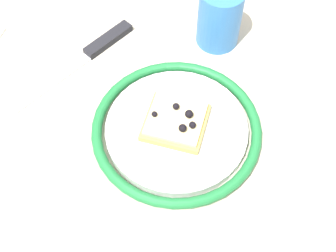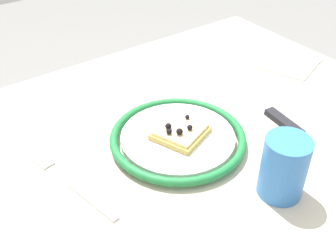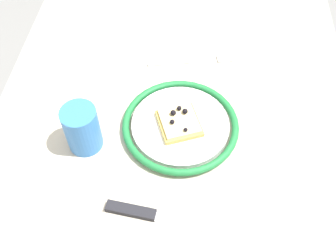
{
  "view_description": "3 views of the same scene",
  "coord_description": "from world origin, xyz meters",
  "px_view_note": "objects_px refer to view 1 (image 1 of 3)",
  "views": [
    {
      "loc": [
        -0.12,
        0.28,
        1.28
      ],
      "look_at": [
        0.07,
        0.02,
        0.77
      ],
      "focal_mm": 46.81,
      "sensor_mm": 36.0,
      "label": 1
    },
    {
      "loc": [
        -0.29,
        -0.43,
        1.2
      ],
      "look_at": [
        0.05,
        0.04,
        0.77
      ],
      "focal_mm": 43.97,
      "sensor_mm": 36.0,
      "label": 2
    },
    {
      "loc": [
        0.53,
        0.03,
        1.4
      ],
      "look_at": [
        0.07,
        -0.01,
        0.77
      ],
      "focal_mm": 41.82,
      "sensor_mm": 36.0,
      "label": 3
    }
  ],
  "objects_px": {
    "knife": "(93,51)",
    "cup": "(220,17)",
    "dining_table": "(211,176)",
    "fork": "(296,218)",
    "plate": "(176,129)",
    "pizza_slice_near": "(176,121)"
  },
  "relations": [
    {
      "from": "fork",
      "to": "cup",
      "type": "relative_size",
      "value": 2.02
    },
    {
      "from": "fork",
      "to": "knife",
      "type": "bearing_deg",
      "value": -7.82
    },
    {
      "from": "knife",
      "to": "plate",
      "type": "bearing_deg",
      "value": 167.95
    },
    {
      "from": "fork",
      "to": "plate",
      "type": "bearing_deg",
      "value": -3.5
    },
    {
      "from": "dining_table",
      "to": "fork",
      "type": "height_order",
      "value": "fork"
    },
    {
      "from": "dining_table",
      "to": "cup",
      "type": "relative_size",
      "value": 10.99
    },
    {
      "from": "dining_table",
      "to": "pizza_slice_near",
      "type": "bearing_deg",
      "value": 12.16
    },
    {
      "from": "pizza_slice_near",
      "to": "cup",
      "type": "bearing_deg",
      "value": -74.55
    },
    {
      "from": "cup",
      "to": "pizza_slice_near",
      "type": "bearing_deg",
      "value": 105.45
    },
    {
      "from": "knife",
      "to": "cup",
      "type": "bearing_deg",
      "value": -134.81
    },
    {
      "from": "pizza_slice_near",
      "to": "fork",
      "type": "xyz_separation_m",
      "value": [
        -0.2,
        0.01,
        -0.02
      ]
    },
    {
      "from": "dining_table",
      "to": "cup",
      "type": "bearing_deg",
      "value": -56.53
    },
    {
      "from": "knife",
      "to": "fork",
      "type": "height_order",
      "value": "knife"
    },
    {
      "from": "plate",
      "to": "pizza_slice_near",
      "type": "bearing_deg",
      "value": -37.25
    },
    {
      "from": "plate",
      "to": "knife",
      "type": "relative_size",
      "value": 0.99
    },
    {
      "from": "pizza_slice_near",
      "to": "cup",
      "type": "distance_m",
      "value": 0.19
    },
    {
      "from": "knife",
      "to": "cup",
      "type": "height_order",
      "value": "cup"
    },
    {
      "from": "pizza_slice_near",
      "to": "knife",
      "type": "bearing_deg",
      "value": -11.53
    },
    {
      "from": "knife",
      "to": "cup",
      "type": "relative_size",
      "value": 2.42
    },
    {
      "from": "cup",
      "to": "knife",
      "type": "bearing_deg",
      "value": 45.19
    },
    {
      "from": "plate",
      "to": "pizza_slice_near",
      "type": "distance_m",
      "value": 0.02
    },
    {
      "from": "pizza_slice_near",
      "to": "plate",
      "type": "bearing_deg",
      "value": 142.75
    }
  ]
}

